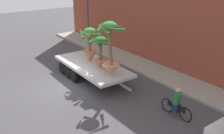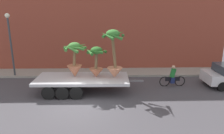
{
  "view_description": "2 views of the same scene",
  "coord_description": "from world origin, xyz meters",
  "px_view_note": "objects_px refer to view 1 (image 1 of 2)",
  "views": [
    {
      "loc": [
        13.0,
        -5.9,
        6.74
      ],
      "look_at": [
        2.18,
        1.99,
        1.52
      ],
      "focal_mm": 41.1,
      "sensor_mm": 36.0,
      "label": 1
    },
    {
      "loc": [
        1.5,
        -10.68,
        5.21
      ],
      "look_at": [
        1.87,
        2.31,
        1.6
      ],
      "focal_mm": 33.06,
      "sensor_mm": 36.0,
      "label": 2
    }
  ],
  "objects_px": {
    "cyclist": "(177,104)",
    "street_lamp": "(88,12)",
    "potted_palm_front": "(90,46)",
    "flatbed_trailer": "(90,66)",
    "potted_palm_middle": "(110,50)",
    "potted_palm_rear": "(100,53)"
  },
  "relations": [
    {
      "from": "potted_palm_rear",
      "to": "potted_palm_front",
      "type": "bearing_deg",
      "value": 175.19
    },
    {
      "from": "cyclist",
      "to": "street_lamp",
      "type": "height_order",
      "value": "street_lamp"
    },
    {
      "from": "potted_palm_middle",
      "to": "potted_palm_rear",
      "type": "bearing_deg",
      "value": 175.46
    },
    {
      "from": "potted_palm_middle",
      "to": "cyclist",
      "type": "height_order",
      "value": "potted_palm_middle"
    },
    {
      "from": "potted_palm_middle",
      "to": "potted_palm_front",
      "type": "bearing_deg",
      "value": 175.31
    },
    {
      "from": "cyclist",
      "to": "street_lamp",
      "type": "xyz_separation_m",
      "value": [
        -11.99,
        2.38,
        2.56
      ]
    },
    {
      "from": "potted_palm_rear",
      "to": "potted_palm_middle",
      "type": "relative_size",
      "value": 0.65
    },
    {
      "from": "potted_palm_middle",
      "to": "street_lamp",
      "type": "height_order",
      "value": "street_lamp"
    },
    {
      "from": "flatbed_trailer",
      "to": "potted_palm_front",
      "type": "xyz_separation_m",
      "value": [
        -0.22,
        0.16,
        1.29
      ]
    },
    {
      "from": "cyclist",
      "to": "flatbed_trailer",
      "type": "bearing_deg",
      "value": -172.34
    },
    {
      "from": "potted_palm_front",
      "to": "flatbed_trailer",
      "type": "bearing_deg",
      "value": -36.18
    },
    {
      "from": "potted_palm_rear",
      "to": "street_lamp",
      "type": "height_order",
      "value": "street_lamp"
    },
    {
      "from": "cyclist",
      "to": "potted_palm_front",
      "type": "bearing_deg",
      "value": -173.95
    },
    {
      "from": "potted_palm_rear",
      "to": "street_lamp",
      "type": "bearing_deg",
      "value": 154.46
    },
    {
      "from": "potted_palm_front",
      "to": "cyclist",
      "type": "bearing_deg",
      "value": 6.05
    },
    {
      "from": "flatbed_trailer",
      "to": "street_lamp",
      "type": "relative_size",
      "value": 1.44
    },
    {
      "from": "street_lamp",
      "to": "cyclist",
      "type": "bearing_deg",
      "value": -11.22
    },
    {
      "from": "potted_palm_rear",
      "to": "potted_palm_front",
      "type": "xyz_separation_m",
      "value": [
        -1.38,
        0.12,
        0.08
      ]
    },
    {
      "from": "flatbed_trailer",
      "to": "potted_palm_rear",
      "type": "bearing_deg",
      "value": 2.14
    },
    {
      "from": "potted_palm_rear",
      "to": "cyclist",
      "type": "bearing_deg",
      "value": 8.85
    },
    {
      "from": "flatbed_trailer",
      "to": "cyclist",
      "type": "relative_size",
      "value": 3.79
    },
    {
      "from": "potted_palm_middle",
      "to": "street_lamp",
      "type": "bearing_deg",
      "value": 157.21
    }
  ]
}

